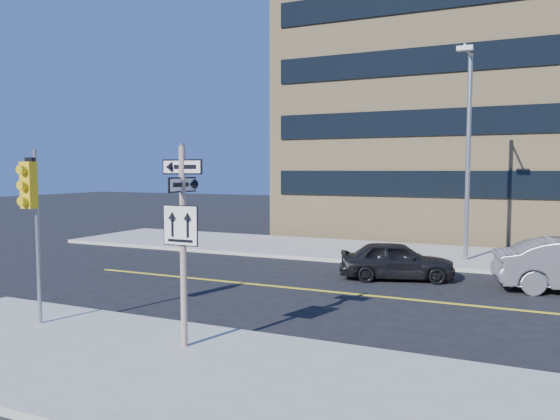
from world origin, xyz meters
The scene contains 6 objects.
ground centered at (0.00, 0.00, 0.00)m, with size 120.00×120.00×0.00m, color black.
sign_pole centered at (0.00, -2.51, 2.44)m, with size 0.92×0.92×4.06m.
traffic_signal centered at (-4.00, -2.66, 3.03)m, with size 0.32×0.45×4.00m.
parked_car_a centered at (2.21, 6.70, 0.65)m, with size 3.81×1.53×1.30m, color black.
streetlight_a centered at (4.00, 10.76, 4.76)m, with size 0.55×2.25×8.00m.
building_brick centered at (2.00, 25.00, 9.00)m, with size 18.00×18.00×18.00m, color tan.
Camera 1 is at (6.23, -11.46, 3.69)m, focal length 35.00 mm.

